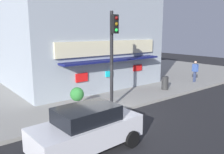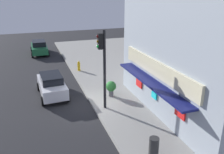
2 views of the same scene
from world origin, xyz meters
TOP-DOWN VIEW (x-y plane):
  - ground_plane at (0.00, 0.00)m, footprint 63.71×63.71m
  - sidewalk at (0.00, 6.55)m, footprint 42.47×13.11m
  - corner_building at (2.93, 7.82)m, footprint 10.64×9.81m
  - traffic_light at (0.98, 0.61)m, footprint 0.32×0.58m
  - fire_hydrant at (-7.18, 0.69)m, footprint 0.51×0.27m
  - trash_can at (6.39, 1.39)m, footprint 0.47×0.47m
  - potted_plant_by_doorway at (-0.63, 1.69)m, footprint 0.75×0.75m
  - parked_car_white at (-2.52, -2.32)m, footprint 4.07×2.10m
  - parked_car_green at (-15.68, -2.44)m, footprint 4.42×2.05m

SIDE VIEW (x-z plane):
  - ground_plane at x=0.00m, z-range 0.00..0.00m
  - sidewalk at x=0.00m, z-range 0.00..0.17m
  - fire_hydrant at x=-7.18m, z-range 0.15..1.09m
  - trash_can at x=6.39m, z-range 0.17..1.12m
  - parked_car_green at x=-15.68m, z-range 0.02..1.66m
  - parked_car_white at x=-2.52m, z-range 0.02..1.69m
  - potted_plant_by_doorway at x=-0.63m, z-range 0.30..1.44m
  - traffic_light at x=0.98m, z-range 0.89..6.03m
  - corner_building at x=2.93m, z-range 0.17..7.57m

